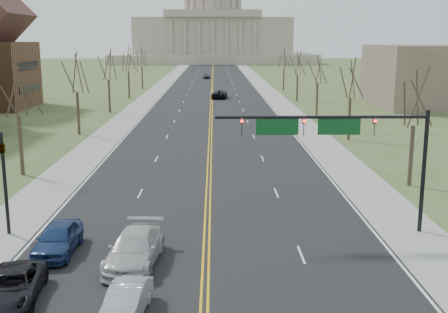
{
  "coord_description": "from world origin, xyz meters",
  "views": [
    {
      "loc": [
        0.45,
        -17.67,
        11.16
      ],
      "look_at": [
        1.13,
        20.86,
        3.0
      ],
      "focal_mm": 45.0,
      "sensor_mm": 36.0,
      "label": 1
    }
  ],
  "objects_px": {
    "car_sb_inner_lead": "(126,302)",
    "car_sb_inner_second": "(135,249)",
    "car_sb_outer_lead": "(13,286)",
    "signal_mast": "(338,135)",
    "signal_left": "(4,172)",
    "car_far_nb": "(219,94)",
    "car_sb_outer_second": "(58,238)",
    "car_far_sb": "(206,75)"
  },
  "relations": [
    {
      "from": "signal_mast",
      "to": "car_far_nb",
      "type": "relative_size",
      "value": 2.09
    },
    {
      "from": "car_sb_outer_lead",
      "to": "car_far_nb",
      "type": "relative_size",
      "value": 0.84
    },
    {
      "from": "car_far_nb",
      "to": "car_sb_inner_second",
      "type": "bearing_deg",
      "value": 91.93
    },
    {
      "from": "signal_mast",
      "to": "signal_left",
      "type": "xyz_separation_m",
      "value": [
        -18.95,
        0.0,
        -2.05
      ]
    },
    {
      "from": "car_sb_inner_second",
      "to": "car_far_nb",
      "type": "bearing_deg",
      "value": 91.5
    },
    {
      "from": "signal_left",
      "to": "car_sb_outer_second",
      "type": "relative_size",
      "value": 1.26
    },
    {
      "from": "signal_left",
      "to": "car_far_nb",
      "type": "distance_m",
      "value": 75.62
    },
    {
      "from": "signal_left",
      "to": "car_sb_inner_lead",
      "type": "xyz_separation_m",
      "value": [
        8.35,
        -10.11,
        -3.04
      ]
    },
    {
      "from": "car_sb_outer_lead",
      "to": "car_sb_inner_lead",
      "type": "bearing_deg",
      "value": -22.86
    },
    {
      "from": "signal_left",
      "to": "car_sb_inner_second",
      "type": "relative_size",
      "value": 1.05
    },
    {
      "from": "car_sb_inner_second",
      "to": "car_far_nb",
      "type": "relative_size",
      "value": 0.99
    },
    {
      "from": "signal_mast",
      "to": "car_sb_inner_second",
      "type": "relative_size",
      "value": 2.12
    },
    {
      "from": "car_sb_inner_lead",
      "to": "car_sb_outer_second",
      "type": "xyz_separation_m",
      "value": [
        -4.66,
        7.08,
        0.15
      ]
    },
    {
      "from": "car_far_nb",
      "to": "car_sb_inner_lead",
      "type": "bearing_deg",
      "value": 92.44
    },
    {
      "from": "car_sb_outer_lead",
      "to": "car_far_nb",
      "type": "distance_m",
      "value": 83.55
    },
    {
      "from": "car_sb_outer_lead",
      "to": "car_far_sb",
      "type": "xyz_separation_m",
      "value": [
        6.52,
        135.89,
        0.16
      ]
    },
    {
      "from": "signal_left",
      "to": "car_far_nb",
      "type": "bearing_deg",
      "value": 80.13
    },
    {
      "from": "signal_mast",
      "to": "car_far_sb",
      "type": "bearing_deg",
      "value": 94.13
    },
    {
      "from": "signal_mast",
      "to": "car_sb_outer_second",
      "type": "bearing_deg",
      "value": -168.74
    },
    {
      "from": "car_sb_inner_second",
      "to": "car_sb_outer_second",
      "type": "xyz_separation_m",
      "value": [
        -4.25,
        1.58,
        -0.02
      ]
    },
    {
      "from": "signal_left",
      "to": "car_far_sb",
      "type": "xyz_separation_m",
      "value": [
        9.76,
        127.35,
        -2.87
      ]
    },
    {
      "from": "car_sb_inner_second",
      "to": "car_far_sb",
      "type": "xyz_separation_m",
      "value": [
        1.82,
        131.97,
        0.0
      ]
    },
    {
      "from": "signal_left",
      "to": "car_sb_outer_lead",
      "type": "distance_m",
      "value": 9.62
    },
    {
      "from": "signal_mast",
      "to": "car_far_nb",
      "type": "distance_m",
      "value": 74.86
    },
    {
      "from": "signal_mast",
      "to": "car_sb_outer_lead",
      "type": "xyz_separation_m",
      "value": [
        -15.71,
        -8.54,
        -5.07
      ]
    },
    {
      "from": "car_sb_outer_lead",
      "to": "car_far_sb",
      "type": "height_order",
      "value": "car_far_sb"
    },
    {
      "from": "signal_left",
      "to": "car_sb_outer_second",
      "type": "distance_m",
      "value": 5.59
    },
    {
      "from": "car_sb_inner_lead",
      "to": "car_sb_outer_second",
      "type": "relative_size",
      "value": 0.85
    },
    {
      "from": "car_sb_inner_lead",
      "to": "car_far_nb",
      "type": "bearing_deg",
      "value": 93.53
    },
    {
      "from": "car_sb_inner_lead",
      "to": "car_sb_inner_second",
      "type": "height_order",
      "value": "car_sb_inner_second"
    },
    {
      "from": "car_sb_outer_lead",
      "to": "car_sb_inner_second",
      "type": "height_order",
      "value": "car_sb_inner_second"
    },
    {
      "from": "car_sb_inner_lead",
      "to": "car_sb_outer_lead",
      "type": "relative_size",
      "value": 0.83
    },
    {
      "from": "car_sb_inner_lead",
      "to": "car_far_sb",
      "type": "height_order",
      "value": "car_far_sb"
    },
    {
      "from": "signal_left",
      "to": "car_sb_inner_lead",
      "type": "bearing_deg",
      "value": -50.46
    },
    {
      "from": "signal_mast",
      "to": "car_sb_inner_lead",
      "type": "height_order",
      "value": "signal_mast"
    },
    {
      "from": "signal_mast",
      "to": "car_sb_inner_second",
      "type": "height_order",
      "value": "signal_mast"
    },
    {
      "from": "car_sb_outer_second",
      "to": "car_far_sb",
      "type": "xyz_separation_m",
      "value": [
        6.07,
        130.39,
        0.02
      ]
    },
    {
      "from": "car_sb_inner_second",
      "to": "signal_mast",
      "type": "bearing_deg",
      "value": 27.87
    },
    {
      "from": "signal_left",
      "to": "car_sb_inner_second",
      "type": "distance_m",
      "value": 9.62
    },
    {
      "from": "car_far_sb",
      "to": "car_sb_inner_second",
      "type": "bearing_deg",
      "value": -94.5
    },
    {
      "from": "signal_mast",
      "to": "car_far_nb",
      "type": "height_order",
      "value": "signal_mast"
    },
    {
      "from": "car_sb_inner_lead",
      "to": "car_far_sb",
      "type": "xyz_separation_m",
      "value": [
        1.41,
        137.47,
        0.17
      ]
    }
  ]
}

